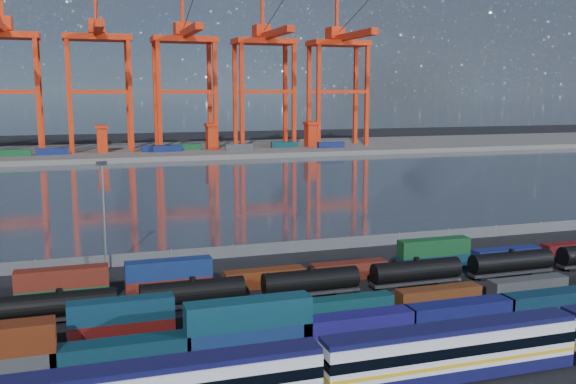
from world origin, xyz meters
name	(u,v)px	position (x,y,z in m)	size (l,w,h in m)	color
ground	(360,305)	(0.00, 0.00, 0.00)	(700.00, 700.00, 0.00)	black
harbor_water	(207,187)	(0.00, 105.00, 0.01)	(700.00, 700.00, 0.00)	#2B333E
far_quay	(162,151)	(0.00, 210.00, 1.00)	(700.00, 70.00, 2.00)	#514F4C
distant_mountains	(117,11)	(63.02, 1600.00, 220.29)	(2470.00, 1100.00, 520.00)	#1E2630
passenger_train	(451,353)	(-0.69, -21.99, 2.71)	(77.41, 3.14, 5.38)	silver
container_row_south	(446,310)	(6.19, -9.96, 2.13)	(127.93, 2.67, 5.68)	#3C3E40
container_row_mid	(335,306)	(-4.68, -3.13, 1.45)	(141.01, 2.27, 4.83)	#474B4D
container_row_north	(258,275)	(-10.38, 11.32, 1.74)	(140.10, 2.29, 4.88)	navy
tanker_string	(511,263)	(26.14, 5.08, 2.05)	(137.33, 2.86, 4.10)	black
waterfront_fence	(292,247)	(0.00, 28.00, 1.00)	(160.12, 0.12, 2.20)	#595B5E
yard_light_mast	(104,210)	(-30.00, 26.00, 9.30)	(1.60, 0.40, 16.60)	slate
gantry_cranes	(142,52)	(-7.50, 203.16, 42.57)	(201.71, 51.28, 69.44)	red
quay_containers	(139,149)	(-11.00, 195.46, 3.30)	(172.58, 10.99, 2.60)	navy
straddle_carriers	(158,137)	(-2.50, 200.00, 7.82)	(140.00, 7.00, 11.10)	red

